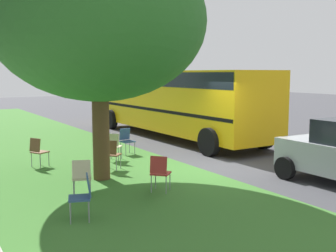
% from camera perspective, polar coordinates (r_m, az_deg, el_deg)
% --- Properties ---
extents(ground, '(80.00, 80.00, 0.00)m').
position_cam_1_polar(ground, '(12.39, 4.87, -5.65)').
color(ground, '#424247').
extents(grass_verge, '(48.00, 6.00, 0.01)m').
position_cam_1_polar(grass_verge, '(10.83, -8.95, -7.60)').
color(grass_verge, '#3D752D').
rests_on(grass_verge, ground).
extents(street_tree, '(5.46, 5.46, 6.09)m').
position_cam_1_polar(street_tree, '(10.84, -9.58, 14.01)').
color(street_tree, brown).
rests_on(street_tree, ground).
extents(chair_0, '(0.59, 0.59, 0.88)m').
position_cam_1_polar(chair_0, '(13.24, -7.52, -2.56)').
color(chair_0, beige).
rests_on(chair_0, ground).
extents(chair_1, '(0.56, 0.57, 0.88)m').
position_cam_1_polar(chair_1, '(12.82, -17.56, -3.17)').
color(chair_1, brown).
rests_on(chair_1, ground).
extents(chair_2, '(0.53, 0.54, 0.88)m').
position_cam_1_polar(chair_2, '(8.03, -11.67, -9.16)').
color(chair_2, '#335184').
rests_on(chair_2, ground).
extents(chair_3, '(0.59, 0.59, 0.88)m').
position_cam_1_polar(chair_3, '(9.66, -1.14, -6.21)').
color(chair_3, '#B7332D').
rests_on(chair_3, ground).
extents(chair_4, '(0.54, 0.54, 0.88)m').
position_cam_1_polar(chair_4, '(9.44, -11.87, -6.68)').
color(chair_4, beige).
rests_on(chair_4, ground).
extents(chair_5, '(0.46, 0.46, 0.88)m').
position_cam_1_polar(chair_5, '(14.29, -5.78, -1.80)').
color(chair_5, '#335184').
rests_on(chair_5, ground).
extents(chair_6, '(0.59, 0.59, 0.88)m').
position_cam_1_polar(chair_6, '(11.95, -7.83, -3.64)').
color(chair_6, brown).
rests_on(chair_6, ground).
extents(school_bus, '(10.40, 2.80, 2.88)m').
position_cam_1_polar(school_bus, '(17.76, 1.10, 4.04)').
color(school_bus, yellow).
rests_on(school_bus, ground).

